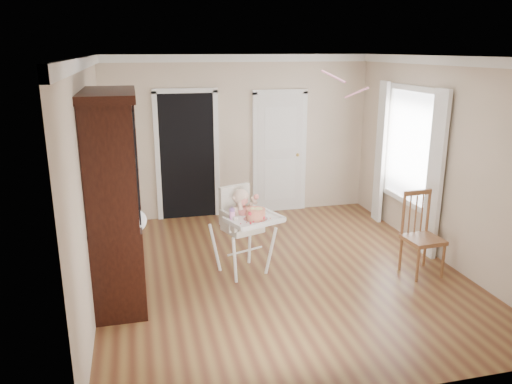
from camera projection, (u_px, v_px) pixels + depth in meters
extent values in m
plane|color=brown|center=(280.00, 271.00, 6.48)|extent=(5.00, 5.00, 0.00)
plane|color=white|center=(284.00, 56.00, 5.74)|extent=(5.00, 5.00, 0.00)
plane|color=beige|center=(240.00, 137.00, 8.44)|extent=(4.50, 0.00, 4.50)
plane|color=beige|center=(90.00, 182.00, 5.60)|extent=(0.00, 5.00, 5.00)
plane|color=beige|center=(444.00, 161.00, 6.62)|extent=(0.00, 5.00, 5.00)
cube|color=black|center=(187.00, 157.00, 8.31)|extent=(0.90, 0.03, 2.10)
cube|color=white|center=(158.00, 159.00, 8.19)|extent=(0.08, 0.05, 2.18)
cube|color=white|center=(216.00, 156.00, 8.41)|extent=(0.08, 0.05, 2.18)
cube|color=white|center=(185.00, 91.00, 8.00)|extent=(1.06, 0.05, 0.08)
cube|color=white|center=(280.00, 154.00, 8.67)|extent=(0.80, 0.05, 2.05)
cube|color=white|center=(255.00, 155.00, 8.57)|extent=(0.08, 0.05, 2.13)
cube|color=white|center=(304.00, 153.00, 8.77)|extent=(0.08, 0.05, 2.13)
sphere|color=gold|center=(298.00, 155.00, 8.72)|extent=(0.06, 0.06, 0.06)
cube|color=white|center=(411.00, 146.00, 7.35)|extent=(0.02, 1.20, 1.60)
cube|color=white|center=(415.00, 88.00, 7.11)|extent=(0.06, 1.36, 0.08)
cube|color=white|center=(435.00, 176.00, 6.67)|extent=(0.08, 0.28, 2.30)
cube|color=white|center=(380.00, 153.00, 8.13)|extent=(0.08, 0.28, 2.30)
cylinder|color=white|center=(235.00, 261.00, 6.05)|extent=(0.11, 0.17, 0.66)
cylinder|color=white|center=(271.00, 252.00, 6.33)|extent=(0.17, 0.11, 0.66)
cylinder|color=white|center=(215.00, 248.00, 6.44)|extent=(0.17, 0.11, 0.66)
cylinder|color=white|center=(250.00, 240.00, 6.72)|extent=(0.11, 0.17, 0.66)
cylinder|color=white|center=(245.00, 251.00, 6.34)|extent=(0.49, 0.20, 0.03)
cube|color=silver|center=(242.00, 228.00, 6.30)|extent=(0.53, 0.52, 0.09)
cube|color=silver|center=(228.00, 221.00, 6.15)|extent=(0.17, 0.37, 0.20)
cube|color=silver|center=(256.00, 215.00, 6.38)|extent=(0.17, 0.37, 0.20)
cube|color=silver|center=(234.00, 204.00, 6.38)|extent=(0.42, 0.21, 0.49)
cube|color=white|center=(254.00, 221.00, 6.04)|extent=(0.74, 0.63, 0.03)
cube|color=white|center=(264.00, 224.00, 5.86)|extent=(0.60, 0.24, 0.04)
ellipsoid|color=beige|center=(241.00, 215.00, 6.28)|extent=(0.28, 0.26, 0.29)
sphere|color=beige|center=(241.00, 197.00, 6.22)|extent=(0.26, 0.26, 0.20)
sphere|color=red|center=(244.00, 212.00, 6.21)|extent=(0.15, 0.15, 0.15)
sphere|color=red|center=(243.00, 203.00, 6.14)|extent=(0.07, 0.07, 0.07)
sphere|color=red|center=(256.00, 197.00, 6.24)|extent=(0.07, 0.07, 0.07)
cylinder|color=silver|center=(256.00, 219.00, 6.03)|extent=(0.30, 0.30, 0.01)
cylinder|color=red|center=(256.00, 214.00, 6.01)|extent=(0.23, 0.23, 0.13)
cylinder|color=#F2E08C|center=(258.00, 209.00, 5.99)|extent=(0.10, 0.10, 0.02)
cylinder|color=#FF9BD9|center=(232.00, 215.00, 6.02)|extent=(0.07, 0.07, 0.10)
cylinder|color=#9563AE|center=(232.00, 210.00, 6.00)|extent=(0.07, 0.07, 0.03)
cone|color=#9563AE|center=(232.00, 207.00, 6.00)|extent=(0.02, 0.02, 0.04)
cube|color=black|center=(119.00, 257.00, 5.71)|extent=(0.55, 1.32, 0.99)
cube|color=black|center=(111.00, 158.00, 5.39)|extent=(0.50, 1.32, 1.32)
cube|color=black|center=(137.00, 164.00, 5.15)|extent=(0.02, 0.57, 1.15)
cube|color=black|center=(136.00, 151.00, 5.76)|extent=(0.02, 0.57, 1.15)
cube|color=black|center=(106.00, 95.00, 5.21)|extent=(0.59, 1.40, 0.09)
ellipsoid|color=white|center=(136.00, 221.00, 5.25)|extent=(0.22, 0.18, 0.24)
cube|color=brown|center=(423.00, 240.00, 6.30)|extent=(0.46, 0.46, 0.05)
cylinder|color=brown|center=(418.00, 264.00, 6.14)|extent=(0.04, 0.04, 0.46)
cylinder|color=brown|center=(443.00, 260.00, 6.25)|extent=(0.04, 0.04, 0.46)
cylinder|color=brown|center=(401.00, 253.00, 6.48)|extent=(0.04, 0.04, 0.46)
cylinder|color=brown|center=(425.00, 250.00, 6.59)|extent=(0.04, 0.04, 0.46)
cylinder|color=brown|center=(403.00, 214.00, 6.34)|extent=(0.04, 0.04, 0.60)
cylinder|color=brown|center=(428.00, 211.00, 6.45)|extent=(0.04, 0.04, 0.60)
cube|color=brown|center=(418.00, 193.00, 6.32)|extent=(0.39, 0.07, 0.06)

